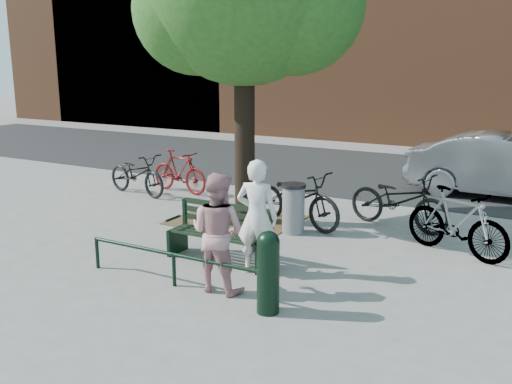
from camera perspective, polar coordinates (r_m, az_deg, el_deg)
The scene contains 15 objects.
ground at distance 9.39m, azimuth -3.69°, elevation -6.90°, with size 90.00×90.00×0.00m, color gray.
dirt_pit at distance 11.67m, azimuth -1.96°, elevation -2.80°, with size 2.40×2.00×0.02m, color brown.
road at distance 16.91m, azimuth 12.12°, elevation 1.93°, with size 40.00×7.00×0.01m, color black.
park_bench at distance 9.30m, azimuth -3.46°, elevation -3.98°, with size 1.74×0.54×0.97m.
guard_railing at distance 8.33m, azimuth -8.23°, elevation -6.70°, with size 3.06×0.06×0.51m.
person_left at distance 8.61m, azimuth 0.11°, elevation -2.53°, with size 0.65×0.42×1.78m, color white.
person_right at distance 8.01m, azimuth -3.88°, elevation -4.05°, with size 0.83×0.64×1.70m, color tan.
bollard at distance 7.36m, azimuth 1.22°, elevation -7.74°, with size 0.30×0.30×1.10m.
litter_bin at distance 10.74m, azimuth 3.76°, elevation -1.63°, with size 0.46×0.46×0.95m.
bicycle_a at distance 14.07m, azimuth -11.83°, elevation 1.77°, with size 0.67×1.92×1.01m, color black.
bicycle_b at distance 14.12m, azimuth -7.69°, elevation 2.07°, with size 0.50×1.76×1.06m, color #5C0D0D.
bicycle_c at distance 11.18m, azimuth 4.05°, elevation -0.62°, with size 0.74×2.13×1.12m, color black.
bicycle_d at distance 10.06m, azimuth 19.45°, elevation -2.85°, with size 0.54×1.90×1.14m, color gray.
bicycle_e at distance 11.35m, azimuth 14.10°, elevation -0.81°, with size 0.73×2.10×1.10m, color black.
parked_car at distance 14.59m, azimuth 23.97°, elevation 2.29°, with size 1.59×4.56×1.50m, color slate.
Camera 1 is at (4.82, -7.39, 3.21)m, focal length 40.00 mm.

